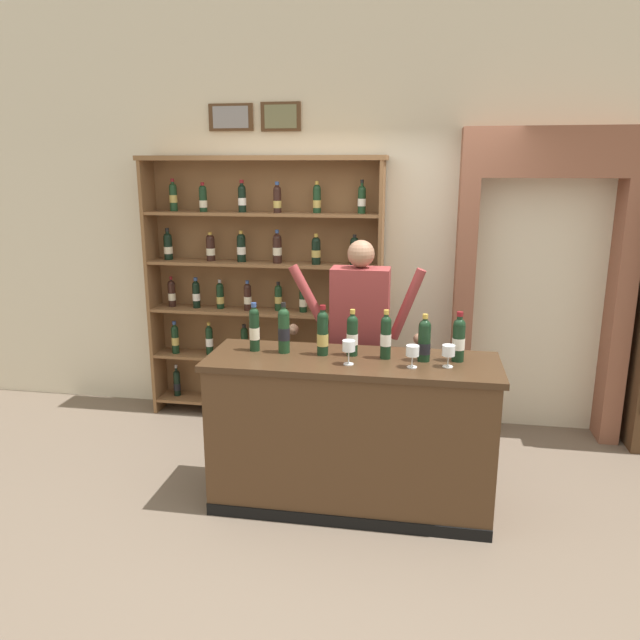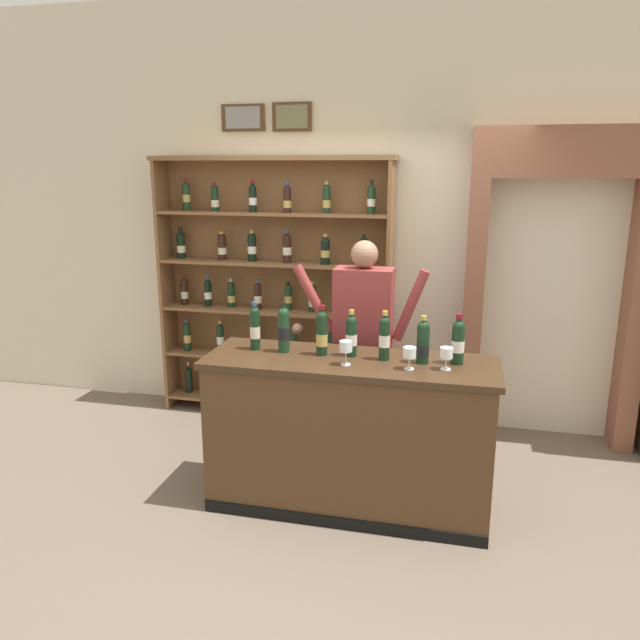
{
  "view_description": "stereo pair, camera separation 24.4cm",
  "coord_description": "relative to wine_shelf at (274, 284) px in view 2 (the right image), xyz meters",
  "views": [
    {
      "loc": [
        0.57,
        -3.68,
        2.21
      ],
      "look_at": [
        -0.09,
        0.14,
        1.23
      ],
      "focal_mm": 34.4,
      "sensor_mm": 36.0,
      "label": 1
    },
    {
      "loc": [
        0.81,
        -3.64,
        2.21
      ],
      "look_at": [
        -0.09,
        0.14,
        1.23
      ],
      "focal_mm": 34.4,
      "sensor_mm": 36.0,
      "label": 2
    }
  ],
  "objects": [
    {
      "name": "ground_plane",
      "position": [
        0.81,
        -1.41,
        -1.21
      ],
      "size": [
        14.0,
        14.0,
        0.02
      ],
      "primitive_type": "cube",
      "color": "#6B5B4C"
    },
    {
      "name": "back_wall",
      "position": [
        0.81,
        0.21,
        0.59
      ],
      "size": [
        12.0,
        0.19,
        3.59
      ],
      "color": "beige",
      "rests_on": "ground"
    },
    {
      "name": "wine_shelf",
      "position": [
        0.0,
        0.0,
        0.0
      ],
      "size": [
        2.09,
        0.3,
        2.29
      ],
      "color": "brown",
      "rests_on": "ground"
    },
    {
      "name": "archway_doorway",
      "position": [
        2.31,
        0.08,
        0.24
      ],
      "size": [
        1.37,
        0.45,
        2.5
      ],
      "color": "brown",
      "rests_on": "ground"
    },
    {
      "name": "tasting_counter",
      "position": [
        0.94,
        -1.41,
        -0.69
      ],
      "size": [
        1.86,
        0.63,
        1.02
      ],
      "color": "#4C331E",
      "rests_on": "ground"
    },
    {
      "name": "shopkeeper",
      "position": [
        0.93,
        -0.84,
        -0.15
      ],
      "size": [
        1.0,
        0.22,
        1.71
      ],
      "color": "#2D3347",
      "rests_on": "ground"
    },
    {
      "name": "tasting_bottle_bianco",
      "position": [
        0.29,
        -1.34,
        -0.03
      ],
      "size": [
        0.07,
        0.07,
        0.32
      ],
      "color": "black",
      "rests_on": "tasting_counter"
    },
    {
      "name": "tasting_bottle_riserva",
      "position": [
        0.49,
        -1.35,
        -0.03
      ],
      "size": [
        0.08,
        0.08,
        0.33
      ],
      "color": "#19381E",
      "rests_on": "tasting_counter"
    },
    {
      "name": "tasting_bottle_prosecco",
      "position": [
        0.75,
        -1.35,
        -0.03
      ],
      "size": [
        0.07,
        0.07,
        0.33
      ],
      "color": "black",
      "rests_on": "tasting_counter"
    },
    {
      "name": "tasting_bottle_grappa",
      "position": [
        0.94,
        -1.33,
        -0.05
      ],
      "size": [
        0.07,
        0.07,
        0.3
      ],
      "color": "black",
      "rests_on": "tasting_counter"
    },
    {
      "name": "tasting_bottle_brunello",
      "position": [
        1.15,
        -1.36,
        -0.04
      ],
      "size": [
        0.07,
        0.07,
        0.32
      ],
      "color": "black",
      "rests_on": "tasting_counter"
    },
    {
      "name": "tasting_bottle_super_tuscan",
      "position": [
        1.39,
        -1.37,
        -0.05
      ],
      "size": [
        0.08,
        0.08,
        0.3
      ],
      "color": "black",
      "rests_on": "tasting_counter"
    },
    {
      "name": "tasting_bottle_vin_santo",
      "position": [
        1.6,
        -1.34,
        -0.04
      ],
      "size": [
        0.08,
        0.08,
        0.32
      ],
      "color": "black",
      "rests_on": "tasting_counter"
    },
    {
      "name": "wine_glass_left",
      "position": [
        1.32,
        -1.51,
        -0.08
      ],
      "size": [
        0.08,
        0.08,
        0.14
      ],
      "color": "silver",
      "rests_on": "tasting_counter"
    },
    {
      "name": "wine_glass_spare",
      "position": [
        1.54,
        -1.47,
        -0.09
      ],
      "size": [
        0.08,
        0.08,
        0.14
      ],
      "color": "silver",
      "rests_on": "tasting_counter"
    },
    {
      "name": "wine_glass_right",
      "position": [
        0.94,
        -1.52,
        -0.07
      ],
      "size": [
        0.08,
        0.08,
        0.15
      ],
      "color": "silver",
      "rests_on": "tasting_counter"
    }
  ]
}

